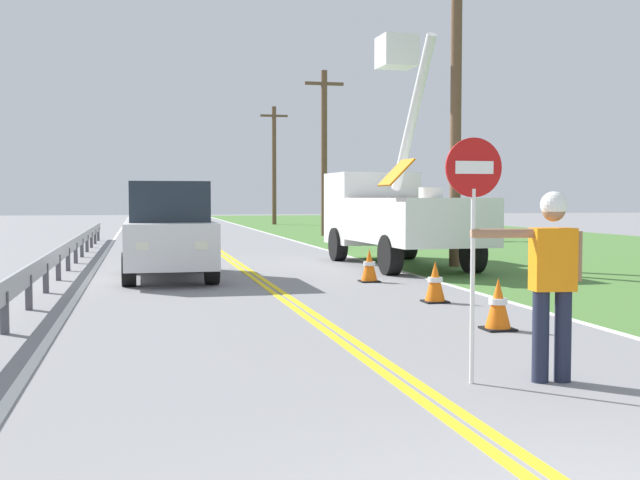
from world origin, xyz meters
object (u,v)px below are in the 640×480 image
(stop_sign_paddle, at_px, (473,204))
(traffic_cone_lead, at_px, (498,305))
(flagger_worker, at_px, (552,273))
(utility_bucket_truck, at_px, (395,210))
(traffic_cone_tail, at_px, (369,266))
(utility_pole_far, at_px, (274,163))
(utility_pole_near, at_px, (456,98))
(utility_pole_mid, at_px, (324,150))
(traffic_cone_mid, at_px, (435,283))
(oncoming_suv_nearest, at_px, (168,230))

(stop_sign_paddle, height_order, traffic_cone_lead, stop_sign_paddle)
(flagger_worker, bearing_deg, utility_bucket_truck, 78.58)
(traffic_cone_lead, relative_size, traffic_cone_tail, 1.00)
(utility_bucket_truck, relative_size, utility_pole_far, 0.90)
(utility_pole_near, xyz_separation_m, utility_pole_mid, (0.39, 16.76, -0.32))
(utility_pole_mid, xyz_separation_m, utility_pole_far, (0.29, 16.00, 0.07))
(utility_bucket_truck, xyz_separation_m, traffic_cone_mid, (-1.63, -7.31, -1.09))
(utility_pole_far, xyz_separation_m, traffic_cone_tail, (-3.84, -35.88, -3.69))
(utility_pole_near, bearing_deg, flagger_worker, -108.03)
(utility_bucket_truck, xyz_separation_m, utility_pole_mid, (1.75, 15.97, 2.53))
(utility_pole_mid, xyz_separation_m, traffic_cone_mid, (-3.38, -23.27, -3.62))
(utility_bucket_truck, xyz_separation_m, traffic_cone_tail, (-1.81, -3.92, -1.09))
(oncoming_suv_nearest, height_order, utility_pole_far, utility_pole_far)
(oncoming_suv_nearest, xyz_separation_m, traffic_cone_mid, (4.26, -5.06, -0.72))
(utility_bucket_truck, distance_m, utility_pole_mid, 16.26)
(flagger_worker, relative_size, utility_bucket_truck, 0.27)
(oncoming_suv_nearest, xyz_separation_m, utility_pole_far, (7.92, 34.22, 2.96))
(utility_bucket_truck, xyz_separation_m, traffic_cone_lead, (-1.82, -10.15, -1.09))
(flagger_worker, xyz_separation_m, traffic_cone_tail, (0.83, 9.14, -0.71))
(stop_sign_paddle, xyz_separation_m, utility_pole_near, (4.76, 12.17, 2.57))
(utility_pole_mid, height_order, traffic_cone_tail, utility_pole_mid)
(stop_sign_paddle, relative_size, utility_pole_far, 0.30)
(traffic_cone_lead, xyz_separation_m, traffic_cone_tail, (0.01, 6.23, 0.00))
(traffic_cone_tail, bearing_deg, utility_pole_far, 83.89)
(utility_pole_near, distance_m, traffic_cone_tail, 5.94)
(utility_bucket_truck, distance_m, traffic_cone_mid, 7.57)
(oncoming_suv_nearest, distance_m, utility_pole_mid, 19.97)
(oncoming_suv_nearest, bearing_deg, utility_pole_far, 76.96)
(flagger_worker, distance_m, stop_sign_paddle, 1.02)
(traffic_cone_lead, bearing_deg, utility_pole_near, 71.26)
(utility_pole_far, height_order, traffic_cone_mid, utility_pole_far)
(utility_pole_near, height_order, utility_pole_far, utility_pole_near)
(utility_pole_mid, bearing_deg, traffic_cone_tail, -100.14)
(flagger_worker, distance_m, utility_pole_far, 45.36)
(traffic_cone_lead, bearing_deg, utility_pole_far, 84.77)
(utility_pole_far, bearing_deg, traffic_cone_tail, -96.11)
(utility_pole_mid, bearing_deg, oncoming_suv_nearest, -112.74)
(traffic_cone_lead, height_order, traffic_cone_mid, same)
(utility_bucket_truck, bearing_deg, oncoming_suv_nearest, -159.07)
(traffic_cone_mid, bearing_deg, traffic_cone_lead, -93.73)
(flagger_worker, relative_size, utility_pole_far, 0.24)
(flagger_worker, relative_size, utility_pole_mid, 0.24)
(stop_sign_paddle, bearing_deg, traffic_cone_tail, 80.03)
(stop_sign_paddle, xyz_separation_m, traffic_cone_lead, (1.58, 2.81, -1.37))
(oncoming_suv_nearest, bearing_deg, traffic_cone_tail, -22.17)
(utility_bucket_truck, bearing_deg, stop_sign_paddle, -104.70)
(utility_pole_near, distance_m, traffic_cone_lead, 10.64)
(flagger_worker, xyz_separation_m, utility_bucket_truck, (2.64, 13.06, 0.38))
(oncoming_suv_nearest, distance_m, utility_pole_near, 8.06)
(traffic_cone_lead, xyz_separation_m, traffic_cone_mid, (0.19, 2.84, 0.00))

